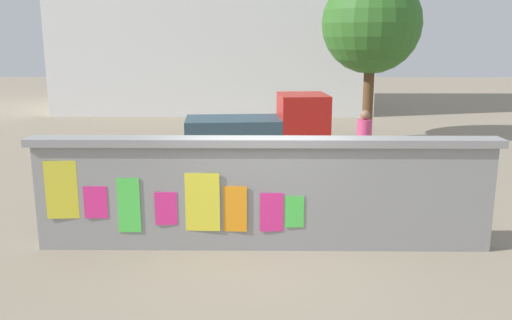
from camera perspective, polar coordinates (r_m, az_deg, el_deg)
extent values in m
plane|color=gray|center=(16.42, 0.73, 1.32)|extent=(60.00, 60.00, 0.00)
cube|color=gray|center=(8.46, 0.80, -3.97)|extent=(7.05, 0.30, 1.65)
cube|color=gray|center=(8.24, 0.82, 1.94)|extent=(7.25, 0.42, 0.12)
cube|color=yellow|center=(8.81, -19.79, -2.99)|extent=(0.49, 0.04, 0.91)
cube|color=#F42D8C|center=(8.70, -16.52, -4.30)|extent=(0.36, 0.03, 0.51)
cube|color=#4CD84C|center=(8.58, -13.22, -4.68)|extent=(0.35, 0.01, 0.87)
cube|color=#F42D8C|center=(8.47, -9.44, -5.07)|extent=(0.34, 0.03, 0.53)
cube|color=yellow|center=(8.36, -5.65, -4.46)|extent=(0.53, 0.04, 0.92)
cube|color=orange|center=(8.35, -2.22, -5.18)|extent=(0.37, 0.03, 0.73)
cube|color=#F42D8C|center=(8.36, 1.67, -5.53)|extent=(0.36, 0.03, 0.61)
cube|color=#4CD84C|center=(8.37, 4.09, -5.47)|extent=(0.29, 0.02, 0.50)
cylinder|color=black|center=(14.84, 4.86, 1.41)|extent=(0.71, 0.26, 0.70)
cylinder|color=black|center=(13.58, 5.71, 0.33)|extent=(0.71, 0.26, 0.70)
cylinder|color=black|center=(14.66, -4.84, 1.28)|extent=(0.71, 0.26, 0.70)
cylinder|color=black|center=(13.39, -4.90, 0.17)|extent=(0.71, 0.26, 0.70)
cube|color=red|center=(14.06, 4.92, 3.88)|extent=(1.32, 1.59, 1.50)
cube|color=#334C59|center=(13.94, -2.43, 2.60)|extent=(2.52, 1.69, 0.90)
cylinder|color=black|center=(11.10, -11.95, -2.98)|extent=(0.61, 0.15, 0.60)
cylinder|color=black|center=(10.79, -5.34, -3.20)|extent=(0.61, 0.17, 0.60)
cube|color=gold|center=(10.86, -8.74, -1.67)|extent=(1.02, 0.32, 0.32)
cube|color=black|center=(10.77, -7.74, -0.77)|extent=(0.58, 0.26, 0.10)
cube|color=#262626|center=(10.94, -11.59, -0.22)|extent=(0.09, 0.56, 0.03)
cylinder|color=black|center=(10.50, 17.82, -4.07)|extent=(0.66, 0.08, 0.66)
cylinder|color=black|center=(10.18, 12.26, -4.26)|extent=(0.66, 0.08, 0.66)
cube|color=#1933A5|center=(10.28, 15.14, -3.21)|extent=(0.95, 0.10, 0.06)
cylinder|color=#1933A5|center=(10.18, 14.41, -2.04)|extent=(0.03, 0.03, 0.40)
cube|color=black|center=(10.13, 14.47, -0.94)|extent=(0.20, 0.09, 0.05)
cube|color=black|center=(10.34, 17.77, -1.16)|extent=(0.07, 0.44, 0.03)
cylinder|color=#D83F72|center=(12.95, 11.40, -0.24)|extent=(0.12, 0.12, 0.80)
cylinder|color=#D83F72|center=(13.11, 11.01, -0.07)|extent=(0.12, 0.12, 0.80)
cylinder|color=#D83F72|center=(12.89, 11.34, 2.88)|extent=(0.43, 0.43, 0.60)
sphere|color=#8C664C|center=(12.83, 11.42, 4.68)|extent=(0.22, 0.22, 0.22)
cylinder|color=brown|center=(18.11, 11.70, 6.28)|extent=(0.34, 0.34, 2.59)
sphere|color=#2F6723|center=(18.01, 12.05, 13.87)|extent=(3.15, 3.15, 3.15)
cube|color=white|center=(26.01, -4.24, 15.15)|extent=(13.64, 6.66, 8.71)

